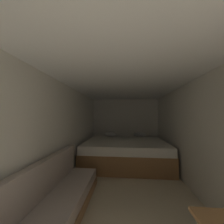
% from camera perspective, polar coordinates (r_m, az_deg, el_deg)
% --- Properties ---
extents(ground_plane, '(7.22, 7.22, 0.00)m').
position_cam_1_polar(ground_plane, '(2.91, 6.07, -31.72)').
color(ground_plane, beige).
extents(wall_back, '(2.64, 0.05, 2.13)m').
position_cam_1_polar(wall_back, '(5.17, 5.74, -6.23)').
color(wall_back, silver).
rests_on(wall_back, ground).
extents(wall_left, '(0.05, 5.22, 2.13)m').
position_cam_1_polar(wall_left, '(2.86, -21.36, -9.50)').
color(wall_left, silver).
rests_on(wall_left, ground).
extents(wall_right, '(0.05, 5.22, 2.13)m').
position_cam_1_polar(wall_right, '(2.87, 33.11, -9.26)').
color(wall_right, silver).
rests_on(wall_right, ground).
extents(ceiling_slab, '(2.64, 5.22, 0.05)m').
position_cam_1_polar(ceiling_slab, '(2.63, 5.89, 13.67)').
color(ceiling_slab, white).
rests_on(ceiling_slab, wall_left).
extents(bed, '(2.42, 1.98, 0.86)m').
position_cam_1_polar(bed, '(4.25, 5.83, -16.88)').
color(bed, olive).
rests_on(bed, ground).
extents(sofa_left, '(0.63, 2.42, 0.81)m').
position_cam_1_polar(sofa_left, '(2.23, -26.20, -34.18)').
color(sofa_left, '#9E7247').
rests_on(sofa_left, ground).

